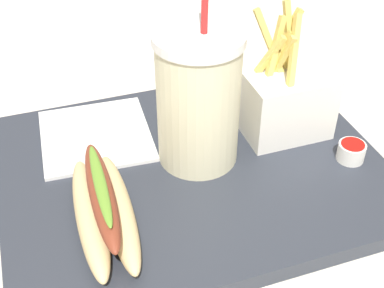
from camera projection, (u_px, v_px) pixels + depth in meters
name	position (u px, v px, depth m)	size (l,w,h in m)	color
ground_plane	(192.00, 183.00, 0.63)	(2.40, 2.40, 0.02)	silver
food_tray	(192.00, 171.00, 0.62)	(0.44, 0.34, 0.02)	#2D333D
soda_cup	(198.00, 99.00, 0.58)	(0.10, 0.10, 0.24)	beige
fries_basket	(286.00, 101.00, 0.64)	(0.10, 0.07, 0.16)	white
hot_dog_1	(104.00, 208.00, 0.53)	(0.06, 0.17, 0.06)	#E5C689
ketchup_cup_1	(351.00, 151.00, 0.61)	(0.03, 0.03, 0.02)	white
napkin_stack	(96.00, 135.00, 0.65)	(0.13, 0.13, 0.00)	white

